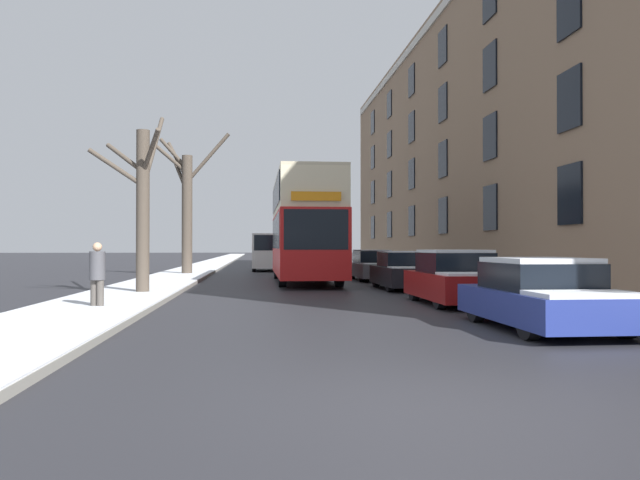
% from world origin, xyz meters
% --- Properties ---
extents(ground_plane, '(320.00, 320.00, 0.00)m').
position_xyz_m(ground_plane, '(0.00, 0.00, 0.00)').
color(ground_plane, '#28282D').
extents(sidewalk_left, '(2.86, 130.00, 0.16)m').
position_xyz_m(sidewalk_left, '(-5.87, 53.00, 0.08)').
color(sidewalk_left, gray).
rests_on(sidewalk_left, ground).
extents(sidewalk_right, '(2.86, 130.00, 0.16)m').
position_xyz_m(sidewalk_right, '(5.87, 53.00, 0.08)').
color(sidewalk_right, gray).
rests_on(sidewalk_right, ground).
extents(terrace_facade_right, '(9.10, 50.48, 14.08)m').
position_xyz_m(terrace_facade_right, '(11.79, 24.43, 7.04)').
color(terrace_facade_right, '#8C7056').
rests_on(terrace_facade_right, ground).
extents(bare_tree_left_0, '(2.37, 3.55, 6.02)m').
position_xyz_m(bare_tree_left_0, '(-5.52, 13.89, 2.90)').
color(bare_tree_left_0, '#4C4238').
rests_on(bare_tree_left_0, ground).
extents(bare_tree_left_1, '(4.09, 1.32, 7.55)m').
position_xyz_m(bare_tree_left_1, '(-5.68, 27.42, 3.73)').
color(bare_tree_left_1, '#4C4238').
rests_on(bare_tree_left_1, ground).
extents(double_decker_bus, '(2.56, 10.79, 4.55)m').
position_xyz_m(double_decker_bus, '(0.09, 21.20, 2.57)').
color(double_decker_bus, red).
rests_on(double_decker_bus, ground).
extents(parked_car_0, '(1.90, 4.17, 1.33)m').
position_xyz_m(parked_car_0, '(3.34, 5.27, 0.62)').
color(parked_car_0, navy).
rests_on(parked_car_0, ground).
extents(parked_car_1, '(1.87, 4.15, 1.46)m').
position_xyz_m(parked_car_1, '(3.34, 10.37, 0.67)').
color(parked_car_1, maroon).
rests_on(parked_car_1, ground).
extents(parked_car_2, '(1.83, 4.07, 1.39)m').
position_xyz_m(parked_car_2, '(3.34, 16.27, 0.65)').
color(parked_car_2, black).
rests_on(parked_car_2, ground).
extents(parked_car_3, '(1.69, 4.59, 1.40)m').
position_xyz_m(parked_car_3, '(3.34, 22.58, 0.65)').
color(parked_car_3, slate).
rests_on(parked_car_3, ground).
extents(oncoming_van, '(2.03, 5.42, 2.36)m').
position_xyz_m(oncoming_van, '(-1.28, 34.58, 1.28)').
color(oncoming_van, white).
rests_on(oncoming_van, ground).
extents(pedestrian_left_sidewalk, '(0.36, 0.36, 1.64)m').
position_xyz_m(pedestrian_left_sidewalk, '(-5.69, 9.15, 0.90)').
color(pedestrian_left_sidewalk, '#4C4742').
rests_on(pedestrian_left_sidewalk, ground).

